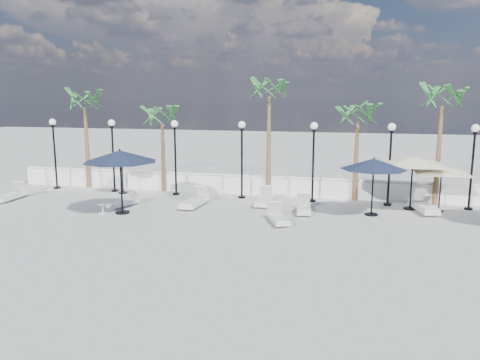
% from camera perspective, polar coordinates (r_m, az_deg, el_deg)
% --- Properties ---
extents(ground, '(100.00, 100.00, 0.00)m').
position_cam_1_polar(ground, '(17.42, -4.68, -6.69)').
color(ground, gray).
rests_on(ground, ground).
extents(balustrade, '(26.00, 0.30, 1.01)m').
position_cam_1_polar(balustrade, '(24.34, 0.76, -0.63)').
color(balustrade, white).
rests_on(balustrade, ground).
extents(lamppost_0, '(0.36, 0.36, 3.84)m').
position_cam_1_polar(lamppost_0, '(27.42, -21.72, 4.15)').
color(lamppost_0, black).
rests_on(lamppost_0, ground).
extents(lamppost_1, '(0.36, 0.36, 3.84)m').
position_cam_1_polar(lamppost_1, '(25.58, -15.27, 4.13)').
color(lamppost_1, black).
rests_on(lamppost_1, ground).
extents(lamppost_2, '(0.36, 0.36, 3.84)m').
position_cam_1_polar(lamppost_2, '(24.10, -7.92, 4.04)').
color(lamppost_2, black).
rests_on(lamppost_2, ground).
extents(lamppost_3, '(0.36, 0.36, 3.84)m').
position_cam_1_polar(lamppost_3, '(23.07, 0.23, 3.86)').
color(lamppost_3, black).
rests_on(lamppost_3, ground).
extents(lamppost_4, '(0.36, 0.36, 3.84)m').
position_cam_1_polar(lamppost_4, '(22.54, 8.94, 3.58)').
color(lamppost_4, black).
rests_on(lamppost_4, ground).
extents(lamppost_5, '(0.36, 0.36, 3.84)m').
position_cam_1_polar(lamppost_5, '(22.54, 17.86, 3.21)').
color(lamppost_5, black).
rests_on(lamppost_5, ground).
extents(lamppost_6, '(0.36, 0.36, 3.84)m').
position_cam_1_polar(lamppost_6, '(23.09, 26.55, 2.77)').
color(lamppost_6, black).
rests_on(lamppost_6, ground).
extents(palm_0, '(2.60, 2.60, 5.50)m').
position_cam_1_polar(palm_0, '(27.15, -18.41, 8.63)').
color(palm_0, brown).
rests_on(palm_0, ground).
extents(palm_1, '(2.60, 2.60, 4.70)m').
position_cam_1_polar(palm_1, '(25.12, -9.47, 7.13)').
color(palm_1, brown).
rests_on(palm_1, ground).
extents(palm_2, '(2.60, 2.60, 6.10)m').
position_cam_1_polar(palm_2, '(23.47, 3.59, 10.36)').
color(palm_2, brown).
rests_on(palm_2, ground).
extents(palm_3, '(2.60, 2.60, 4.90)m').
position_cam_1_polar(palm_3, '(23.15, 14.18, 7.19)').
color(palm_3, brown).
rests_on(palm_3, ground).
extents(palm_4, '(2.60, 2.60, 5.70)m').
position_cam_1_polar(palm_4, '(23.47, 23.43, 8.60)').
color(palm_4, brown).
rests_on(palm_4, ground).
extents(lounger_0, '(1.06, 1.71, 0.61)m').
position_cam_1_polar(lounger_0, '(22.29, -14.05, -2.65)').
color(lounger_0, silver).
rests_on(lounger_0, ground).
extents(lounger_1, '(0.72, 2.01, 0.74)m').
position_cam_1_polar(lounger_1, '(25.57, -26.16, -1.66)').
color(lounger_1, silver).
rests_on(lounger_1, ground).
extents(lounger_2, '(0.84, 2.15, 0.79)m').
position_cam_1_polar(lounger_2, '(21.69, -5.56, -2.58)').
color(lounger_2, silver).
rests_on(lounger_2, ground).
extents(lounger_3, '(0.70, 1.96, 0.73)m').
position_cam_1_polar(lounger_3, '(22.00, 2.90, -2.41)').
color(lounger_3, silver).
rests_on(lounger_3, ground).
extents(lounger_4, '(1.23, 1.91, 0.68)m').
position_cam_1_polar(lounger_4, '(18.99, 4.67, -4.54)').
color(lounger_4, silver).
rests_on(lounger_4, ground).
extents(lounger_5, '(0.81, 1.91, 0.70)m').
position_cam_1_polar(lounger_5, '(20.71, 7.78, -3.33)').
color(lounger_5, silver).
rests_on(lounger_5, ground).
extents(lounger_6, '(1.14, 2.24, 0.80)m').
position_cam_1_polar(lounger_6, '(22.16, 21.49, -2.97)').
color(lounger_6, silver).
rests_on(lounger_6, ground).
extents(side_table_0, '(0.47, 0.47, 0.46)m').
position_cam_1_polar(side_table_0, '(27.43, -22.29, -0.56)').
color(side_table_0, silver).
rests_on(side_table_0, ground).
extents(side_table_1, '(0.46, 0.46, 0.45)m').
position_cam_1_polar(side_table_1, '(21.21, -16.41, -3.24)').
color(side_table_1, silver).
rests_on(side_table_1, ground).
extents(side_table_2, '(0.46, 0.46, 0.44)m').
position_cam_1_polar(side_table_2, '(22.75, 20.84, -2.60)').
color(side_table_2, silver).
rests_on(side_table_2, ground).
extents(parasol_navy_left, '(3.21, 3.21, 2.83)m').
position_cam_1_polar(parasol_navy_left, '(20.66, -14.42, 2.78)').
color(parasol_navy_left, black).
rests_on(parasol_navy_left, ground).
extents(parasol_navy_mid, '(2.81, 2.81, 2.52)m').
position_cam_1_polar(parasol_navy_mid, '(20.51, 16.00, 1.86)').
color(parasol_navy_mid, black).
rests_on(parasol_navy_mid, ground).
extents(parasol_cream_sq_a, '(4.47, 4.47, 2.19)m').
position_cam_1_polar(parasol_cream_sq_a, '(22.25, 23.41, 1.57)').
color(parasol_cream_sq_a, black).
rests_on(parasol_cream_sq_a, ground).
extents(parasol_cream_sq_b, '(5.17, 5.17, 2.59)m').
position_cam_1_polar(parasol_cream_sq_b, '(22.12, 20.36, 2.67)').
color(parasol_cream_sq_b, black).
rests_on(parasol_cream_sq_b, ground).
extents(parasol_cream_small, '(1.65, 1.65, 2.03)m').
position_cam_1_polar(parasol_cream_small, '(25.10, -14.22, 2.32)').
color(parasol_cream_small, black).
rests_on(parasol_cream_small, ground).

